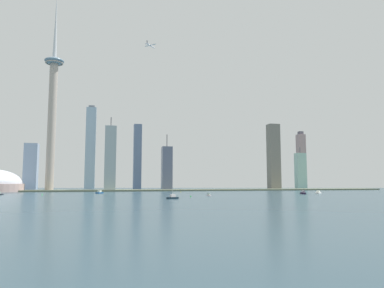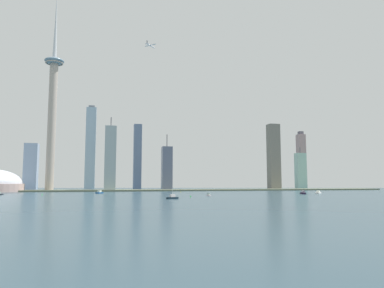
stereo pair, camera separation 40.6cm
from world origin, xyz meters
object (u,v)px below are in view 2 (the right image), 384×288
at_px(boat_0, 99,192).
at_px(skyscraper_6, 91,148).
at_px(channel_buoy_1, 191,196).
at_px(observation_tower, 53,102).
at_px(boat_4, 303,193).
at_px(boat_5, 209,195).
at_px(boat_2, 172,197).
at_px(skyscraper_5, 110,158).
at_px(skyscraper_7, 274,157).
at_px(skyscraper_4, 137,157).
at_px(skyscraper_1, 167,168).
at_px(channel_buoy_2, 181,191).
at_px(skyscraper_2, 301,161).
at_px(airplane, 150,46).
at_px(skyscraper_0, 301,171).
at_px(channel_buoy_0, 42,194).
at_px(skyscraper_3, 31,167).
at_px(boat_1, 318,193).

bearing_deg(boat_0, skyscraper_6, -145.55).
xyz_separation_m(boat_0, channel_buoy_1, (101.99, -147.46, -0.70)).
height_order(observation_tower, skyscraper_6, observation_tower).
height_order(boat_4, boat_5, boat_4).
bearing_deg(boat_2, skyscraper_5, -109.19).
distance_m(skyscraper_7, boat_2, 454.80).
bearing_deg(boat_4, skyscraper_4, 52.79).
relative_size(boat_0, boat_5, 2.36).
bearing_deg(skyscraper_1, skyscraper_6, 167.45).
relative_size(skyscraper_6, skyscraper_7, 1.19).
bearing_deg(skyscraper_1, channel_buoy_2, -88.85).
height_order(observation_tower, boat_0, observation_tower).
height_order(skyscraper_1, skyscraper_2, skyscraper_2).
bearing_deg(observation_tower, airplane, -13.74).
height_order(skyscraper_2, boat_5, skyscraper_2).
height_order(skyscraper_0, boat_2, skyscraper_0).
height_order(skyscraper_4, boat_0, skyscraper_4).
xyz_separation_m(skyscraper_7, channel_buoy_0, (-427.21, -212.86, -68.85)).
height_order(skyscraper_7, airplane, airplane).
bearing_deg(channel_buoy_1, skyscraper_2, 46.19).
height_order(skyscraper_3, skyscraper_4, skyscraper_4).
bearing_deg(boat_5, skyscraper_1, -23.65).
bearing_deg(airplane, skyscraper_2, -26.79).
bearing_deg(channel_buoy_2, airplane, 127.54).
relative_size(skyscraper_1, boat_1, 6.65).
xyz_separation_m(observation_tower, skyscraper_6, (65.50, 56.23, -77.77)).
height_order(observation_tower, skyscraper_7, observation_tower).
bearing_deg(boat_4, skyscraper_6, 64.81).
bearing_deg(skyscraper_4, skyscraper_3, 175.26).
height_order(skyscraper_7, boat_0, skyscraper_7).
bearing_deg(channel_buoy_2, boat_1, -29.98).
bearing_deg(channel_buoy_1, channel_buoy_0, 151.29).
bearing_deg(observation_tower, skyscraper_7, 4.14).
xyz_separation_m(skyscraper_7, airplane, (-275.33, -73.54, 193.56)).
bearing_deg(channel_buoy_0, channel_buoy_2, 22.25).
height_order(skyscraper_1, boat_4, skyscraper_1).
bearing_deg(skyscraper_3, boat_2, -62.78).
distance_m(skyscraper_3, boat_5, 433.42).
relative_size(channel_buoy_2, airplane, 0.14).
bearing_deg(channel_buoy_2, skyscraper_2, 31.05).
height_order(skyscraper_4, boat_2, skyscraper_4).
bearing_deg(skyscraper_3, skyscraper_1, -13.98).
xyz_separation_m(skyscraper_3, skyscraper_5, (150.52, -91.10, 13.34)).
xyz_separation_m(boat_1, airplane, (-226.98, 163.64, 262.15)).
distance_m(boat_0, boat_5, 180.01).
relative_size(skyscraper_4, skyscraper_6, 0.81).
relative_size(skyscraper_1, channel_buoy_0, 45.68).
bearing_deg(skyscraper_7, channel_buoy_1, -129.74).
relative_size(skyscraper_3, boat_5, 13.97).
distance_m(observation_tower, channel_buoy_1, 369.57).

